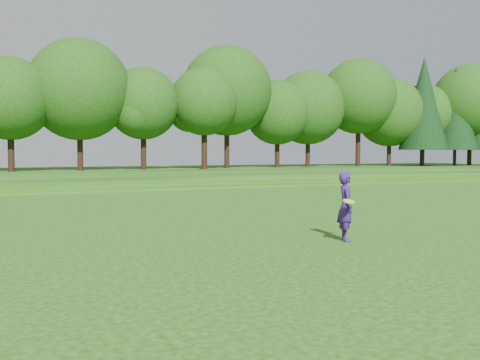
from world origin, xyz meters
name	(u,v)px	position (x,y,z in m)	size (l,w,h in m)	color
ground	(194,266)	(0.00, 0.00, 0.00)	(140.00, 140.00, 0.00)	#0F420C
berm	(48,176)	(0.00, 34.00, 0.30)	(130.00, 30.00, 0.60)	#0F420C
walking_path	(69,192)	(0.00, 20.00, 0.02)	(130.00, 1.60, 0.04)	gray
treeline	(42,80)	(0.00, 38.00, 8.10)	(104.00, 7.00, 15.00)	#183D0E
woman	(346,206)	(4.28, 1.21, 0.83)	(0.69, 0.96, 1.67)	#36186D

